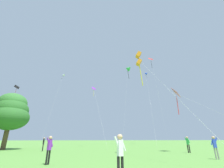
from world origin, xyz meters
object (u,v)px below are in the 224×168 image
kite_red_high (151,63)px  person_far_back (215,145)px  kite_purple_streamer (94,92)px  kite_pink_low (178,97)px  kite_black_large (16,90)px  person_near_tree (188,143)px  tree_right_cluster (11,112)px  person_with_spool (49,147)px  kite_orange_box (139,60)px  kite_green_small (128,69)px  kite_blue_delta (146,74)px  kite_white_distant (63,75)px  person_child_small (120,151)px  person_foreground_watcher (43,143)px

kite_red_high → person_far_back: bearing=-109.6°
kite_purple_streamer → kite_pink_low: bearing=-56.8°
kite_black_large → person_far_back: size_ratio=7.48×
kite_red_high → person_near_tree: (-10.98, -29.68, -27.08)m
person_far_back → tree_right_cluster: (-21.68, 14.62, 4.45)m
kite_black_large → person_with_spool: 27.94m
kite_red_high → kite_orange_box: bearing=-118.1°
kite_green_small → person_near_tree: (-1.70, -29.45, -23.69)m
kite_blue_delta → person_with_spool: bearing=-125.3°
kite_white_distant → person_child_small: bearing=-76.5°
kite_pink_low → person_with_spool: kite_pink_low is taller
kite_orange_box → person_child_small: size_ratio=6.87×
kite_pink_low → kite_green_small: 34.21m
kite_white_distant → kite_black_large: bearing=-115.4°
person_foreground_watcher → person_child_small: size_ratio=1.00×
tree_right_cluster → kite_black_large: bearing=115.0°
kite_blue_delta → person_with_spool: (-17.29, -24.45, -17.07)m
kite_orange_box → person_foreground_watcher: size_ratio=6.87×
kite_orange_box → person_child_small: bearing=-116.9°
kite_pink_low → person_with_spool: bearing=-154.5°
kite_white_distant → person_near_tree: kite_white_distant is taller
kite_pink_low → tree_right_cluster: (-23.22, 8.57, -1.15)m
kite_orange_box → kite_black_large: (-20.90, 18.23, 0.87)m
kite_purple_streamer → kite_pink_low: (10.15, -15.51, -4.94)m
kite_pink_low → person_child_small: size_ratio=7.54×
kite_green_small → person_far_back: 42.42m
kite_blue_delta → kite_green_small: 13.04m
person_near_tree → kite_pink_low: bearing=92.4°
kite_blue_delta → person_foreground_watcher: size_ratio=11.29×
person_far_back → tree_right_cluster: bearing=146.0°
person_with_spool → kite_blue_delta: bearing=54.7°
kite_white_distant → person_far_back: bearing=-63.0°
kite_blue_delta → tree_right_cluster: size_ratio=2.19×
person_foreground_watcher → person_child_small: bearing=-66.6°
kite_green_small → tree_right_cluster: size_ratio=3.04×
person_near_tree → person_with_spool: 15.02m
kite_purple_streamer → kite_blue_delta: size_ratio=0.70×
kite_black_large → person_near_tree: (26.71, -16.50, -10.13)m
kite_white_distant → person_far_back: 45.39m
kite_blue_delta → person_with_spool: 34.47m
kite_blue_delta → kite_green_small: kite_green_small is taller
kite_orange_box → person_with_spool: bearing=-151.4°
tree_right_cluster → person_near_tree: bearing=-21.3°
kite_pink_low → person_child_small: 15.79m
person_with_spool → person_foreground_watcher: person_foreground_watcher is taller
kite_black_large → person_with_spool: bearing=-60.1°
kite_white_distant → person_with_spool: 42.38m
kite_white_distant → kite_blue_delta: size_ratio=1.17×
kite_white_distant → kite_black_large: (-6.72, -14.15, -10.06)m
kite_pink_low → person_child_small: bearing=-133.3°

